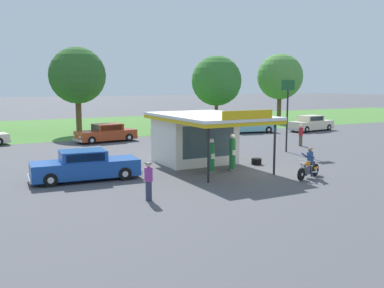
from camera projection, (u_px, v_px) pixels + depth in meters
The scene contains 18 objects.
ground_plane at pixel (255, 172), 23.63m from camera, with size 300.00×300.00×0.00m, color #4C4C51.
grass_verge_strip at pixel (100, 126), 49.90m from camera, with size 120.00×24.00×0.01m, color #477A33.
service_station_kiosk at pixel (198, 134), 26.08m from camera, with size 4.93×7.67×3.50m.
gas_pump_nearside at pixel (211, 157), 23.44m from camera, with size 0.44×0.44×1.88m.
gas_pump_offside at pixel (232, 154), 24.06m from camera, with size 0.44×0.44×2.05m.
motorcycle_with_rider at pixel (309, 165), 22.16m from camera, with size 2.08×0.96×1.58m.
featured_classic_sedan at pixel (85, 166), 21.70m from camera, with size 5.55×2.21×1.51m.
parked_car_second_row_spare at pixel (106, 133), 36.12m from camera, with size 5.26×2.57×1.49m.
parked_car_back_row_far_left at pixel (247, 125), 42.81m from camera, with size 5.76×2.99×1.55m.
parked_car_back_row_far_right at pixel (178, 128), 40.68m from camera, with size 5.25×2.97×1.55m.
parked_car_back_row_right at pixel (311, 124), 44.29m from camera, with size 5.52×2.51×1.59m.
bystander_chatting_near_pumps at pixel (301, 135), 33.55m from camera, with size 0.34×0.34×1.67m.
bystander_standing_back_lot at pixel (149, 180), 17.85m from camera, with size 0.35×0.35×1.61m.
tree_oak_left at pixel (218, 82), 51.43m from camera, with size 5.95×5.98×8.11m.
tree_oak_distant_spare at pixel (77, 76), 41.39m from camera, with size 5.39×5.39×8.28m.
tree_oak_far_left at pixel (280, 77), 54.68m from camera, with size 5.73×5.73×8.55m.
roadside_pole_sign at pixel (288, 103), 30.32m from camera, with size 1.10×0.12×5.05m.
spare_tire_stack at pixel (256, 161), 25.96m from camera, with size 0.60×0.60×0.36m.
Camera 1 is at (-13.89, -18.89, 4.80)m, focal length 40.59 mm.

